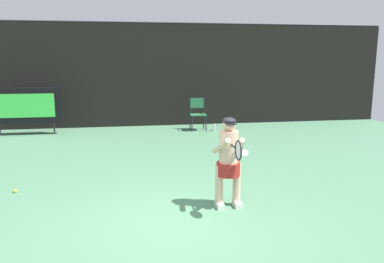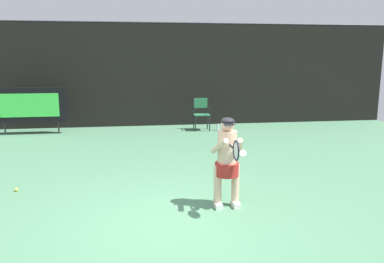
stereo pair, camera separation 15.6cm
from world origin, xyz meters
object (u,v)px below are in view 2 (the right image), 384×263
at_px(umpire_chair, 201,112).
at_px(tennis_player, 227,159).
at_px(water_bottle, 218,127).
at_px(tennis_racket, 236,150).
at_px(scoreboard, 30,105).
at_px(tennis_ball_loose, 16,190).

height_order(umpire_chair, tennis_player, tennis_player).
xyz_separation_m(water_bottle, tennis_racket, (-1.25, -7.07, 0.96)).
height_order(tennis_player, tennis_racket, tennis_player).
relative_size(scoreboard, tennis_racket, 3.65).
distance_m(scoreboard, tennis_ball_loose, 5.79).
bearing_deg(tennis_player, water_bottle, 79.14).
bearing_deg(tennis_player, tennis_racket, -89.12).
bearing_deg(scoreboard, tennis_ball_loose, -78.83).
bearing_deg(scoreboard, water_bottle, -2.84).
relative_size(water_bottle, tennis_racket, 0.44).
bearing_deg(water_bottle, tennis_racket, -100.06).
relative_size(tennis_player, tennis_ball_loose, 22.04).
bearing_deg(tennis_ball_loose, umpire_chair, 51.49).
height_order(scoreboard, tennis_racket, scoreboard).
bearing_deg(water_bottle, umpire_chair, 155.86).
bearing_deg(tennis_racket, umpire_chair, 70.05).
xyz_separation_m(water_bottle, tennis_ball_loose, (-4.94, -5.31, -0.09)).
xyz_separation_m(umpire_chair, tennis_ball_loose, (-4.42, -5.55, -0.58)).
xyz_separation_m(umpire_chair, water_bottle, (0.53, -0.24, -0.50)).
bearing_deg(tennis_player, tennis_ball_loose, 161.01).
distance_m(water_bottle, tennis_ball_loose, 7.26).
xyz_separation_m(scoreboard, umpire_chair, (5.52, -0.06, -0.33)).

